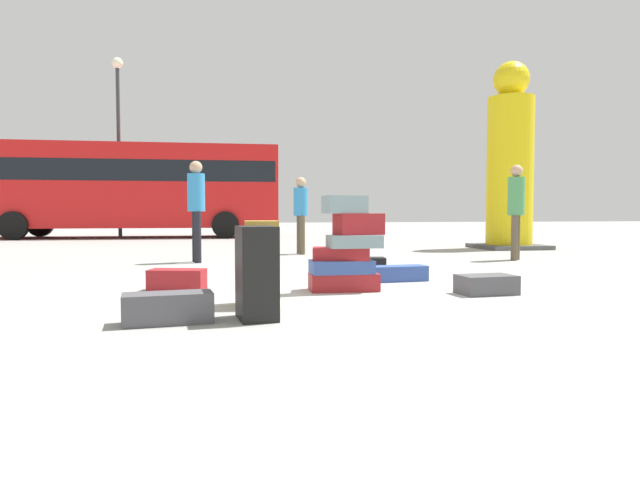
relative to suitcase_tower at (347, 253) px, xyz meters
name	(u,v)px	position (x,y,z in m)	size (l,w,h in m)	color
ground_plane	(337,294)	(-0.17, -0.25, -0.43)	(80.00, 80.00, 0.00)	#9E9E99
suitcase_tower	(347,253)	(0.00, 0.00, 0.00)	(0.83, 0.49, 1.06)	maroon
suitcase_navy_behind_tower	(399,273)	(0.86, 0.73, -0.33)	(0.71, 0.28, 0.20)	#334F99
suitcase_charcoal_foreground_near	(486,285)	(1.41, -0.53, -0.32)	(0.59, 0.37, 0.21)	#4C4C51
suitcase_black_right_side	(360,267)	(0.50, 1.31, -0.30)	(0.69, 0.29, 0.26)	black
suitcase_charcoal_foreground_far	(168,308)	(-1.82, -1.50, -0.31)	(0.69, 0.30, 0.24)	#4C4C51
suitcase_maroon_left_side	(177,280)	(-1.86, 0.36, -0.31)	(0.61, 0.30, 0.24)	maroon
suitcase_tan_white_trunk	(262,263)	(-1.01, -0.78, -0.03)	(0.31, 0.40, 0.80)	#B28C33
suitcase_black_upright_blue	(257,273)	(-1.11, -1.46, -0.05)	(0.30, 0.44, 0.76)	black
person_bearded_onlooker	(301,208)	(0.34, 5.45, 0.53)	(0.30, 0.34, 1.60)	brown
person_tourist_with_camera	(196,202)	(-1.74, 3.90, 0.63)	(0.30, 0.34, 1.76)	black
person_passerby_in_red	(516,204)	(3.96, 3.27, 0.61)	(0.30, 0.30, 1.73)	brown
yellow_dummy_statue	(510,166)	(5.53, 6.27, 1.56)	(1.51, 1.51, 4.45)	yellow
parked_bus	(129,184)	(-4.31, 14.14, 1.41)	(10.21, 2.99, 3.15)	red
lamp_post	(118,121)	(-4.53, 13.58, 3.49)	(0.36, 0.36, 5.98)	#333338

